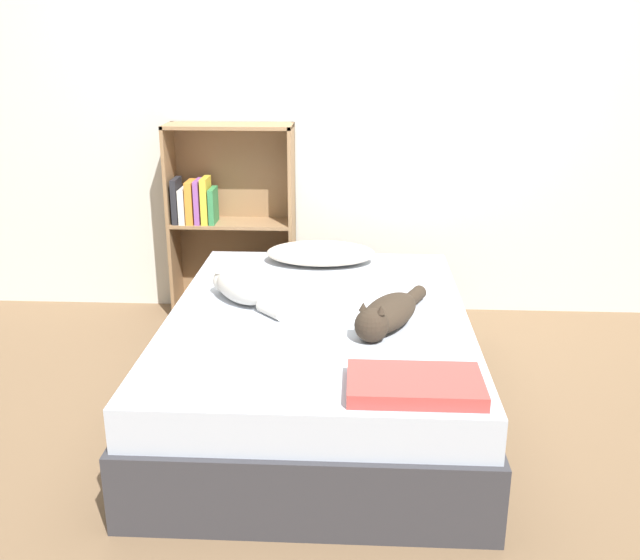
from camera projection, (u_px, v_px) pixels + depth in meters
name	position (u px, v px, depth m)	size (l,w,h in m)	color
ground_plane	(318.00, 407.00, 3.25)	(8.00, 8.00, 0.00)	brown
wall_back	(331.00, 101.00, 4.08)	(8.00, 0.06, 2.50)	silver
bed	(318.00, 361.00, 3.17)	(1.32, 1.85, 0.47)	#333338
pillow	(321.00, 253.00, 3.76)	(0.57, 0.35, 0.10)	beige
cat_light	(241.00, 287.00, 3.20)	(0.40, 0.42, 0.14)	beige
cat_dark	(387.00, 314.00, 2.91)	(0.35, 0.58, 0.16)	#33281E
bookshelf	(227.00, 218.00, 4.20)	(0.72, 0.26, 1.14)	#8E6B47
blanket_fold	(415.00, 385.00, 2.39)	(0.46, 0.28, 0.05)	#B2423D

